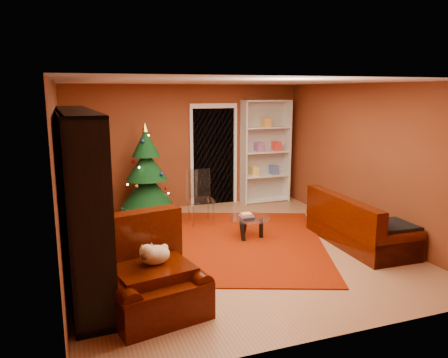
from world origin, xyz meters
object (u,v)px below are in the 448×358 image
object	(u,v)px
rug	(232,242)
gift_box_red	(133,208)
gift_box_green	(172,219)
acrylic_chair	(201,200)
dog	(155,255)
gift_box_teal	(131,214)
armchair	(153,275)
white_bookshelf	(266,152)
sofa	(361,220)
christmas_tree	(147,172)
media_unit	(80,198)
coffee_table	(249,227)

from	to	relation	value
rug	gift_box_red	world-z (taller)	gift_box_red
gift_box_green	acrylic_chair	world-z (taller)	acrylic_chair
gift_box_red	dog	bearing A→B (deg)	-94.41
gift_box_teal	armchair	xyz separation A→B (m)	(-0.25, -3.63, 0.31)
white_bookshelf	armchair	world-z (taller)	white_bookshelf
armchair	acrylic_chair	bearing A→B (deg)	52.32
rug	gift_box_teal	bearing A→B (deg)	127.84
sofa	dog	bearing A→B (deg)	107.50
gift_box_teal	gift_box_green	size ratio (longest dim) A/B	1.17
sofa	acrylic_chair	xyz separation A→B (m)	(-2.12, 1.93, 0.04)
christmas_tree	gift_box_teal	bearing A→B (deg)	-159.64
dog	acrylic_chair	distance (m)	3.27
gift_box_teal	white_bookshelf	bearing A→B (deg)	10.10
gift_box_green	acrylic_chair	distance (m)	0.64
media_unit	dog	world-z (taller)	media_unit
rug	media_unit	xyz separation A→B (m)	(-2.36, -0.70, 1.11)
gift_box_teal	rug	bearing A→B (deg)	-52.16
media_unit	white_bookshelf	world-z (taller)	white_bookshelf
gift_box_teal	acrylic_chair	distance (m)	1.40
rug	christmas_tree	size ratio (longest dim) A/B	1.83
gift_box_teal	acrylic_chair	size ratio (longest dim) A/B	0.29
media_unit	rug	bearing A→B (deg)	13.84
gift_box_green	coffee_table	world-z (taller)	coffee_table
armchair	coffee_table	world-z (taller)	armchair
gift_box_teal	christmas_tree	bearing A→B (deg)	20.36
gift_box_red	acrylic_chair	distance (m)	1.65
gift_box_green	gift_box_teal	bearing A→B (deg)	142.59
white_bookshelf	rug	bearing A→B (deg)	-125.38
media_unit	coffee_table	world-z (taller)	media_unit
gift_box_teal	gift_box_green	xyz separation A→B (m)	(0.68, -0.52, -0.02)
gift_box_red	media_unit	bearing A→B (deg)	-109.32
media_unit	armchair	bearing A→B (deg)	-60.58
rug	acrylic_chair	xyz separation A→B (m)	(-0.18, 1.17, 0.45)
gift_box_green	white_bookshelf	distance (m)	2.81
rug	white_bookshelf	world-z (taller)	white_bookshelf
rug	armchair	xyz separation A→B (m)	(-1.65, -1.83, 0.43)
gift_box_green	white_bookshelf	size ratio (longest dim) A/B	0.10
media_unit	coffee_table	distance (m)	2.99
dog	sofa	world-z (taller)	sofa
rug	gift_box_green	distance (m)	1.46
media_unit	sofa	distance (m)	4.35
gift_box_teal	acrylic_chair	bearing A→B (deg)	-27.35
gift_box_teal	media_unit	bearing A→B (deg)	-111.09
white_bookshelf	acrylic_chair	size ratio (longest dim) A/B	2.54
gift_box_red	white_bookshelf	bearing A→B (deg)	0.09
gift_box_red	coffee_table	xyz separation A→B (m)	(1.65, -2.22, 0.08)
armchair	christmas_tree	bearing A→B (deg)	69.28
gift_box_green	armchair	world-z (taller)	armchair
christmas_tree	gift_box_teal	size ratio (longest dim) A/B	7.05
christmas_tree	white_bookshelf	bearing A→B (deg)	8.73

